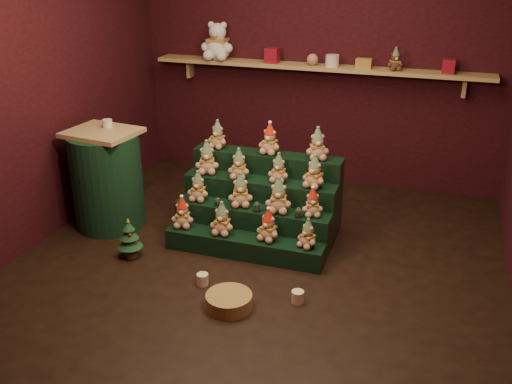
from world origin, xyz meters
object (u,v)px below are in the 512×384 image
(riser_tier_front, at_px, (244,246))
(snow_globe_c, at_px, (298,213))
(mini_christmas_tree, at_px, (130,238))
(brown_bear, at_px, (395,59))
(side_table, at_px, (107,179))
(mug_left, at_px, (203,279))
(mug_right, at_px, (298,297))
(wicker_basket, at_px, (229,301))
(white_bear, at_px, (218,36))
(snow_globe_b, at_px, (257,207))
(snow_globe_a, at_px, (218,202))

(riser_tier_front, relative_size, snow_globe_c, 15.94)
(snow_globe_c, xyz_separation_m, mini_christmas_tree, (-1.35, -0.49, -0.23))
(brown_bear, bearing_deg, riser_tier_front, -142.37)
(side_table, xyz_separation_m, mini_christmas_tree, (0.50, -0.50, -0.29))
(riser_tier_front, xyz_separation_m, side_table, (-1.42, 0.18, 0.38))
(mug_left, height_order, mug_right, same)
(snow_globe_c, height_order, brown_bear, brown_bear)
(mini_christmas_tree, height_order, wicker_basket, mini_christmas_tree)
(snow_globe_c, xyz_separation_m, white_bear, (-1.38, 1.68, 1.17))
(side_table, xyz_separation_m, white_bear, (0.47, 1.66, 1.11))
(snow_globe_c, relative_size, wicker_basket, 0.25)
(snow_globe_b, relative_size, white_bear, 0.18)
(riser_tier_front, xyz_separation_m, mini_christmas_tree, (-0.92, -0.33, 0.09))
(snow_globe_a, height_order, mug_left, snow_globe_a)
(mug_left, bearing_deg, side_table, 150.46)
(mug_left, bearing_deg, snow_globe_a, 101.84)
(mug_left, xyz_separation_m, white_bear, (-0.79, 2.38, 1.53))
(side_table, bearing_deg, mug_right, -12.65)
(snow_globe_b, bearing_deg, mug_left, -107.32)
(riser_tier_front, xyz_separation_m, white_bear, (-0.95, 1.84, 1.49))
(mug_left, xyz_separation_m, brown_bear, (1.12, 2.38, 1.38))
(wicker_basket, bearing_deg, side_table, 149.09)
(mini_christmas_tree, distance_m, brown_bear, 3.13)
(white_bear, distance_m, brown_bear, 1.92)
(snow_globe_a, height_order, snow_globe_c, snow_globe_c)
(riser_tier_front, relative_size, snow_globe_a, 17.76)
(snow_globe_b, height_order, mini_christmas_tree, snow_globe_b)
(mug_right, distance_m, wicker_basket, 0.52)
(riser_tier_front, bearing_deg, mini_christmas_tree, -160.38)
(snow_globe_a, height_order, white_bear, white_bear)
(snow_globe_b, height_order, white_bear, white_bear)
(wicker_basket, bearing_deg, snow_globe_b, 95.61)
(wicker_basket, bearing_deg, white_bear, 112.97)
(snow_globe_b, bearing_deg, mini_christmas_tree, -153.65)
(snow_globe_c, bearing_deg, snow_globe_a, 180.00)
(mug_left, xyz_separation_m, wicker_basket, (0.31, -0.23, 0.01))
(side_table, relative_size, white_bear, 1.84)
(snow_globe_c, xyz_separation_m, side_table, (-1.85, 0.02, 0.06))
(snow_globe_a, relative_size, mini_christmas_tree, 0.21)
(snow_globe_b, distance_m, white_bear, 2.28)
(wicker_basket, bearing_deg, mug_left, 143.90)
(snow_globe_a, height_order, snow_globe_b, snow_globe_b)
(mug_right, distance_m, white_bear, 3.24)
(snow_globe_a, height_order, mug_right, snow_globe_a)
(snow_globe_a, xyz_separation_m, mug_right, (0.92, -0.70, -0.35))
(mini_christmas_tree, bearing_deg, brown_bear, 48.96)
(riser_tier_front, relative_size, mug_right, 14.77)
(snow_globe_a, height_order, brown_bear, brown_bear)
(riser_tier_front, xyz_separation_m, mug_right, (0.62, -0.54, -0.04))
(side_table, xyz_separation_m, wicker_basket, (1.58, -0.94, -0.41))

